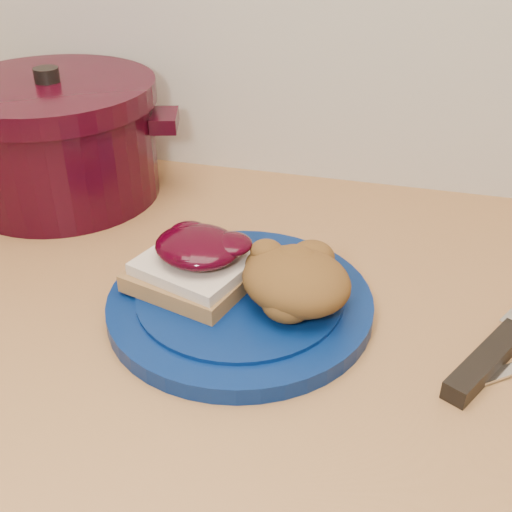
% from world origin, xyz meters
% --- Properties ---
extents(plate, '(0.32, 0.32, 0.02)m').
position_xyz_m(plate, '(0.02, 1.49, 0.91)').
color(plate, '#051C53').
rests_on(plate, wood_countertop).
extents(sandwich, '(0.13, 0.12, 0.05)m').
position_xyz_m(sandwich, '(-0.03, 1.50, 0.94)').
color(sandwich, olive).
rests_on(sandwich, plate).
extents(stuffing_mound, '(0.12, 0.12, 0.05)m').
position_xyz_m(stuffing_mound, '(0.07, 1.49, 0.95)').
color(stuffing_mound, brown).
rests_on(stuffing_mound, plate).
extents(chef_knife, '(0.17, 0.27, 0.02)m').
position_xyz_m(chef_knife, '(0.26, 1.50, 0.91)').
color(chef_knife, black).
rests_on(chef_knife, wood_countertop).
extents(dutch_oven, '(0.31, 0.31, 0.16)m').
position_xyz_m(dutch_oven, '(-0.26, 1.67, 0.97)').
color(dutch_oven, black).
rests_on(dutch_oven, wood_countertop).
extents(pepper_grinder, '(0.06, 0.06, 0.12)m').
position_xyz_m(pepper_grinder, '(-0.28, 1.70, 0.96)').
color(pepper_grinder, black).
rests_on(pepper_grinder, wood_countertop).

